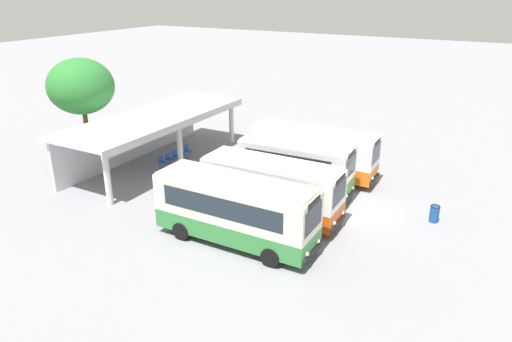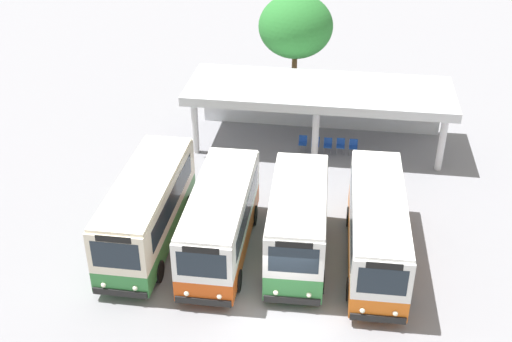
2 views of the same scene
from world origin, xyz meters
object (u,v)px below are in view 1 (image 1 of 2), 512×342
at_px(city_bus_second_in_row, 272,187).
at_px(city_bus_middle_cream, 296,166).
at_px(waiting_chair_fourth_seat, 181,152).
at_px(waiting_chair_second_from_end, 169,158).
at_px(litter_bin_apron, 434,214).
at_px(city_bus_fourth_amber, 313,151).
at_px(waiting_chair_fifth_seat, 187,150).
at_px(waiting_chair_end_by_column, 162,161).
at_px(city_bus_nearest_orange, 235,209).
at_px(waiting_chair_middle_seat, 176,155).

bearing_deg(city_bus_second_in_row, city_bus_middle_cream, 1.50).
xyz_separation_m(city_bus_middle_cream, waiting_chair_fourth_seat, (1.51, 9.47, -1.29)).
xyz_separation_m(waiting_chair_second_from_end, litter_bin_apron, (0.31, -17.16, -0.07)).
distance_m(city_bus_fourth_amber, litter_bin_apron, 8.51).
height_order(city_bus_middle_cream, waiting_chair_second_from_end, city_bus_middle_cream).
xyz_separation_m(city_bus_fourth_amber, waiting_chair_fourth_seat, (-1.67, 9.21, -1.21)).
bearing_deg(waiting_chair_fifth_seat, waiting_chair_end_by_column, 179.07).
distance_m(city_bus_nearest_orange, waiting_chair_middle_seat, 11.78).
height_order(waiting_chair_second_from_end, waiting_chair_fourth_seat, same).
bearing_deg(waiting_chair_second_from_end, waiting_chair_fourth_seat, 0.83).
bearing_deg(city_bus_middle_cream, city_bus_second_in_row, -178.50).
distance_m(waiting_chair_end_by_column, waiting_chair_second_from_end, 0.68).
bearing_deg(litter_bin_apron, waiting_chair_second_from_end, 91.04).
bearing_deg(city_bus_fourth_amber, waiting_chair_middle_seat, 104.38).
height_order(city_bus_middle_cream, city_bus_fourth_amber, city_bus_middle_cream).
xyz_separation_m(city_bus_fourth_amber, litter_bin_apron, (-2.71, -7.97, -1.27)).
bearing_deg(waiting_chair_middle_seat, waiting_chair_second_from_end, 176.73).
bearing_deg(city_bus_nearest_orange, waiting_chair_end_by_column, 58.07).
xyz_separation_m(city_bus_second_in_row, city_bus_middle_cream, (3.18, 0.08, 0.10)).
bearing_deg(city_bus_middle_cream, waiting_chair_end_by_column, 93.20).
bearing_deg(city_bus_second_in_row, waiting_chair_fifth_seat, 60.66).
bearing_deg(waiting_chair_end_by_column, city_bus_second_in_row, -105.42).
bearing_deg(waiting_chair_second_from_end, waiting_chair_fifth_seat, 0.19).
bearing_deg(waiting_chair_end_by_column, waiting_chair_second_from_end, -4.29).
height_order(city_bus_middle_cream, waiting_chair_middle_seat, city_bus_middle_cream).
bearing_deg(city_bus_second_in_row, waiting_chair_second_from_end, 70.78).
bearing_deg(waiting_chair_fourth_seat, waiting_chair_second_from_end, -179.17).
bearing_deg(waiting_chair_fifth_seat, city_bus_second_in_row, -119.34).
height_order(city_bus_second_in_row, waiting_chair_fifth_seat, city_bus_second_in_row).
height_order(waiting_chair_end_by_column, litter_bin_apron, litter_bin_apron).
bearing_deg(waiting_chair_end_by_column, waiting_chair_fourth_seat, -0.88).
relative_size(city_bus_fourth_amber, waiting_chair_end_by_column, 9.43).
height_order(waiting_chair_end_by_column, waiting_chair_fifth_seat, same).
bearing_deg(waiting_chair_second_from_end, city_bus_second_in_row, -109.22).
distance_m(city_bus_second_in_row, waiting_chair_middle_seat, 10.38).
height_order(city_bus_nearest_orange, waiting_chair_fifth_seat, city_bus_nearest_orange).
height_order(waiting_chair_fifth_seat, litter_bin_apron, litter_bin_apron).
relative_size(waiting_chair_end_by_column, waiting_chair_middle_seat, 1.00).
xyz_separation_m(city_bus_fourth_amber, waiting_chair_middle_seat, (-2.35, 9.15, -1.21)).
bearing_deg(litter_bin_apron, city_bus_fourth_amber, 71.19).
bearing_deg(city_bus_nearest_orange, city_bus_fourth_amber, 0.61).
height_order(waiting_chair_middle_seat, waiting_chair_fourth_seat, same).
bearing_deg(waiting_chair_fifth_seat, waiting_chair_fourth_seat, 178.91).
relative_size(city_bus_second_in_row, litter_bin_apron, 8.30).
relative_size(city_bus_middle_cream, waiting_chair_fifth_seat, 7.66).
distance_m(waiting_chair_fifth_seat, litter_bin_apron, 17.25).
relative_size(city_bus_second_in_row, waiting_chair_middle_seat, 8.69).
xyz_separation_m(waiting_chair_end_by_column, litter_bin_apron, (0.99, -17.21, -0.07)).
distance_m(city_bus_fourth_amber, waiting_chair_second_from_end, 9.75).
height_order(waiting_chair_fourth_seat, litter_bin_apron, litter_bin_apron).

